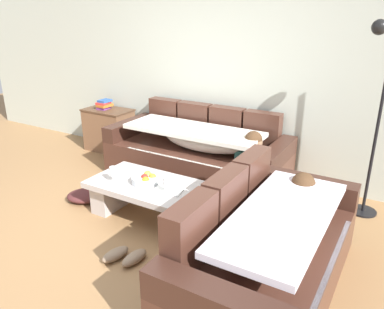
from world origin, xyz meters
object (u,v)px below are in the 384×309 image
(crumpled_garment, at_px, (85,196))
(wine_glass_near_right, at_px, (167,182))
(couch_near_window, at_px, (268,250))
(book_stack_on_cabinet, at_px, (104,104))
(pair_of_shoes, at_px, (125,256))
(wine_glass_near_left, at_px, (113,171))
(couch_along_wall, at_px, (199,154))
(fruit_bowl, at_px, (146,179))
(open_magazine, at_px, (168,190))
(coffee_table, at_px, (148,195))
(side_cabinet, at_px, (109,130))
(floor_lamp, at_px, (374,110))

(crumpled_garment, bearing_deg, wine_glass_near_right, -0.15)
(couch_near_window, distance_m, crumpled_garment, 2.31)
(book_stack_on_cabinet, distance_m, pair_of_shoes, 3.00)
(wine_glass_near_left, relative_size, crumpled_garment, 0.42)
(couch_along_wall, xyz_separation_m, fruit_bowl, (0.02, -1.12, 0.09))
(couch_along_wall, bearing_deg, pair_of_shoes, -80.19)
(open_magazine, xyz_separation_m, book_stack_on_cabinet, (-2.08, 1.38, 0.32))
(couch_along_wall, xyz_separation_m, open_magazine, (0.31, -1.16, 0.05))
(wine_glass_near_right, bearing_deg, fruit_bowl, 164.89)
(coffee_table, height_order, open_magazine, open_magazine)
(fruit_bowl, relative_size, pair_of_shoes, 0.85)
(side_cabinet, bearing_deg, wine_glass_near_left, -46.28)
(couch_along_wall, height_order, floor_lamp, floor_lamp)
(book_stack_on_cabinet, relative_size, crumpled_garment, 0.54)
(pair_of_shoes, bearing_deg, coffee_table, 111.39)
(fruit_bowl, distance_m, wine_glass_near_left, 0.34)
(coffee_table, bearing_deg, wine_glass_near_right, -17.47)
(open_magazine, bearing_deg, fruit_bowl, 162.31)
(couch_near_window, bearing_deg, wine_glass_near_right, 73.76)
(couch_along_wall, height_order, wine_glass_near_right, couch_along_wall)
(open_magazine, distance_m, pair_of_shoes, 0.76)
(pair_of_shoes, bearing_deg, open_magazine, 90.31)
(fruit_bowl, distance_m, crumpled_garment, 0.90)
(floor_lamp, bearing_deg, couch_along_wall, -177.67)
(couch_along_wall, distance_m, side_cabinet, 1.72)
(floor_lamp, bearing_deg, coffee_table, -147.40)
(coffee_table, bearing_deg, couch_along_wall, 91.77)
(open_magazine, height_order, floor_lamp, floor_lamp)
(wine_glass_near_right, relative_size, side_cabinet, 0.23)
(wine_glass_near_left, height_order, floor_lamp, floor_lamp)
(couch_near_window, height_order, crumpled_garment, couch_near_window)
(couch_near_window, xyz_separation_m, book_stack_on_cabinet, (-3.24, 1.76, 0.37))
(coffee_table, bearing_deg, book_stack_on_cabinet, 143.38)
(coffee_table, bearing_deg, open_magazine, -8.62)
(open_magazine, relative_size, book_stack_on_cabinet, 1.30)
(crumpled_garment, bearing_deg, couch_near_window, -8.38)
(coffee_table, xyz_separation_m, wine_glass_near_right, (0.30, -0.09, 0.26))
(book_stack_on_cabinet, distance_m, floor_lamp, 3.68)
(crumpled_garment, bearing_deg, open_magazine, 2.57)
(wine_glass_near_right, bearing_deg, couch_along_wall, 105.55)
(crumpled_garment, bearing_deg, wine_glass_near_left, -7.16)
(side_cabinet, height_order, book_stack_on_cabinet, book_stack_on_cabinet)
(wine_glass_near_right, relative_size, pair_of_shoes, 0.50)
(book_stack_on_cabinet, height_order, floor_lamp, floor_lamp)
(fruit_bowl, height_order, open_magazine, fruit_bowl)
(wine_glass_near_right, bearing_deg, book_stack_on_cabinet, 145.72)
(wine_glass_near_left, distance_m, floor_lamp, 2.63)
(coffee_table, bearing_deg, wine_glass_near_left, -153.29)
(pair_of_shoes, bearing_deg, couch_along_wall, 99.81)
(fruit_bowl, xyz_separation_m, side_cabinet, (-1.73, 1.35, -0.10))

